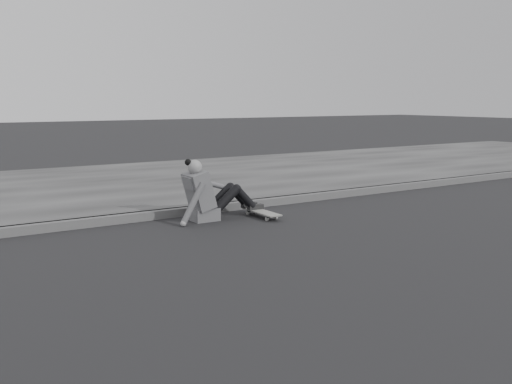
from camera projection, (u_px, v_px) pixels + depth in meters
ground at (490, 220)px, 8.01m from camera, size 80.00×80.00×0.00m
curb at (363, 191)px, 10.16m from camera, size 24.00×0.16×0.12m
sidewalk at (270, 173)px, 12.68m from camera, size 24.00×6.00×0.12m
skateboard at (261, 212)px, 8.20m from camera, size 0.20×0.78×0.09m
seated_woman at (208, 195)px, 7.98m from camera, size 1.38×0.46×0.88m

